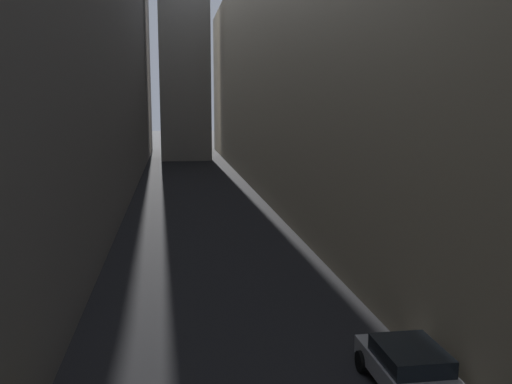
{
  "coord_description": "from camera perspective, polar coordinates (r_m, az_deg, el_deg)",
  "views": [
    {
      "loc": [
        -1.94,
        2.53,
        7.89
      ],
      "look_at": [
        0.0,
        15.61,
        5.84
      ],
      "focal_mm": 39.45,
      "sensor_mm": 36.0,
      "label": 1
    }
  ],
  "objects": [
    {
      "name": "building_block_left",
      "position": [
        48.79,
        -21.0,
        14.06
      ],
      "size": [
        13.11,
        108.0,
        25.68
      ],
      "primitive_type": "cube",
      "color": "slate",
      "rests_on": "ground"
    },
    {
      "name": "parked_car_right_third",
      "position": [
        16.72,
        15.45,
        -16.94
      ],
      "size": [
        2.03,
        4.34,
        1.34
      ],
      "rotation": [
        0.0,
        0.0,
        1.57
      ],
      "color": "#B7B7BC",
      "rests_on": "ground"
    },
    {
      "name": "building_block_right",
      "position": [
        49.81,
        8.96,
        12.63
      ],
      "size": [
        14.5,
        108.0,
        22.61
      ],
      "primitive_type": "cube",
      "color": "gray",
      "rests_on": "ground"
    },
    {
      "name": "ground_plane",
      "position": [
        46.19,
        -5.9,
        -1.07
      ],
      "size": [
        264.0,
        264.0,
        0.0
      ],
      "primitive_type": "plane",
      "color": "#232326"
    }
  ]
}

